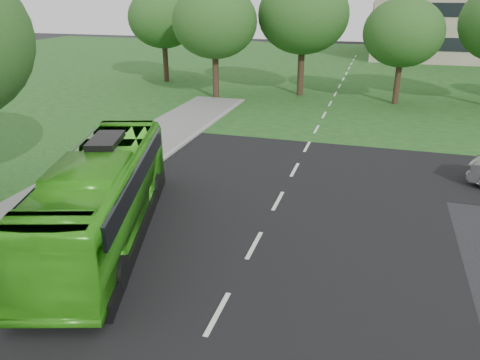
{
  "coord_description": "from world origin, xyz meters",
  "views": [
    {
      "loc": [
        3.68,
        -12.17,
        8.4
      ],
      "look_at": [
        -1.15,
        4.07,
        1.6
      ],
      "focal_mm": 35.0,
      "sensor_mm": 36.0,
      "label": 1
    }
  ],
  "objects_px": {
    "tree_park_f": "(163,18)",
    "bus": "(103,195)",
    "tree_park_c": "(403,33)",
    "tree_park_b": "(303,15)",
    "tree_park_a": "(215,22)"
  },
  "relations": [
    {
      "from": "tree_park_a",
      "to": "tree_park_c",
      "type": "xyz_separation_m",
      "value": [
        14.66,
        2.09,
        -0.69
      ]
    },
    {
      "from": "tree_park_b",
      "to": "tree_park_f",
      "type": "height_order",
      "value": "tree_park_b"
    },
    {
      "from": "tree_park_f",
      "to": "bus",
      "type": "distance_m",
      "value": 32.86
    },
    {
      "from": "tree_park_b",
      "to": "tree_park_c",
      "type": "distance_m",
      "value": 8.22
    },
    {
      "from": "tree_park_f",
      "to": "bus",
      "type": "bearing_deg",
      "value": -69.05
    },
    {
      "from": "tree_park_a",
      "to": "tree_park_f",
      "type": "xyz_separation_m",
      "value": [
        -7.51,
        6.25,
        -0.1
      ]
    },
    {
      "from": "tree_park_f",
      "to": "tree_park_c",
      "type": "bearing_deg",
      "value": -10.61
    },
    {
      "from": "tree_park_c",
      "to": "tree_park_b",
      "type": "bearing_deg",
      "value": 170.61
    },
    {
      "from": "tree_park_b",
      "to": "tree_park_f",
      "type": "relative_size",
      "value": 1.1
    },
    {
      "from": "tree_park_a",
      "to": "bus",
      "type": "xyz_separation_m",
      "value": [
        4.13,
        -24.15,
        -4.61
      ]
    },
    {
      "from": "tree_park_c",
      "to": "tree_park_f",
      "type": "xyz_separation_m",
      "value": [
        -22.17,
        4.15,
        0.59
      ]
    },
    {
      "from": "tree_park_a",
      "to": "tree_park_b",
      "type": "relative_size",
      "value": 0.92
    },
    {
      "from": "tree_park_f",
      "to": "tree_park_a",
      "type": "bearing_deg",
      "value": -39.75
    },
    {
      "from": "tree_park_b",
      "to": "tree_park_c",
      "type": "relative_size",
      "value": 1.22
    },
    {
      "from": "tree_park_b",
      "to": "tree_park_f",
      "type": "xyz_separation_m",
      "value": [
        -14.14,
        2.83,
        -0.57
      ]
    }
  ]
}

